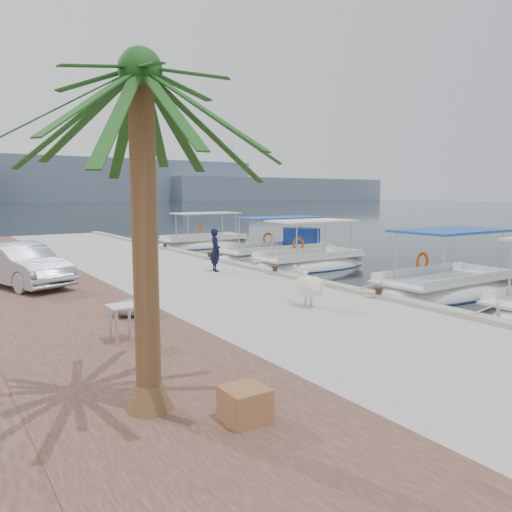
{
  "coord_description": "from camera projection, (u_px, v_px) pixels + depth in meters",
  "views": [
    {
      "loc": [
        -10.89,
        -13.1,
        3.44
      ],
      "look_at": [
        -1.0,
        1.78,
        1.2
      ],
      "focal_mm": 35.0,
      "sensor_mm": 36.0,
      "label": 1
    }
  ],
  "objects": [
    {
      "name": "fishing_caique_b",
      "position": [
        444.0,
        291.0,
        17.06
      ],
      "size": [
        6.37,
        2.56,
        2.83
      ],
      "color": "white",
      "rests_on": "ground"
    },
    {
      "name": "cobblestone_strip",
      "position": [
        32.0,
        288.0,
        16.94
      ],
      "size": [
        4.0,
        40.0,
        0.5
      ],
      "primitive_type": "cube",
      "color": "brown",
      "rests_on": "ground"
    },
    {
      "name": "wooden_crate",
      "position": [
        245.0,
        404.0,
        6.48
      ],
      "size": [
        0.55,
        0.55,
        0.44
      ],
      "primitive_type": "cube",
      "color": "brown",
      "rests_on": "cobblestone_strip"
    },
    {
      "name": "fishing_caique_e",
      "position": [
        204.0,
        245.0,
        32.15
      ],
      "size": [
        6.85,
        2.36,
        2.83
      ],
      "color": "white",
      "rests_on": "ground"
    },
    {
      "name": "fisherman",
      "position": [
        215.0,
        250.0,
        18.91
      ],
      "size": [
        0.5,
        0.66,
        1.62
      ],
      "primitive_type": "imported",
      "rotation": [
        0.0,
        0.0,
        1.37
      ],
      "color": "black",
      "rests_on": "concrete_quay"
    },
    {
      "name": "mooring_bollards",
      "position": [
        275.0,
        269.0,
        18.2
      ],
      "size": [
        0.28,
        20.28,
        0.33
      ],
      "color": "black",
      "rests_on": "concrete_quay"
    },
    {
      "name": "ground",
      "position": [
        308.0,
        294.0,
        17.24
      ],
      "size": [
        400.0,
        400.0,
        0.0
      ],
      "primitive_type": "plane",
      "color": "black",
      "rests_on": "ground"
    },
    {
      "name": "concrete_quay",
      "position": [
        169.0,
        275.0,
        19.69
      ],
      "size": [
        6.0,
        40.0,
        0.5
      ],
      "primitive_type": "cube",
      "color": "#9D9D98",
      "rests_on": "ground"
    },
    {
      "name": "pelican",
      "position": [
        308.0,
        286.0,
        13.01
      ],
      "size": [
        0.64,
        1.37,
        1.05
      ],
      "color": "tan",
      "rests_on": "concrete_quay"
    },
    {
      "name": "parked_car",
      "position": [
        21.0,
        265.0,
        15.84
      ],
      "size": [
        2.74,
        4.47,
        1.39
      ],
      "primitive_type": "imported",
      "rotation": [
        0.0,
        0.0,
        0.33
      ],
      "color": "#B3BECC",
      "rests_on": "cobblestone_strip"
    },
    {
      "name": "fishing_caique_d",
      "position": [
        278.0,
        256.0,
        26.27
      ],
      "size": [
        7.59,
        2.49,
        2.83
      ],
      "color": "white",
      "rests_on": "ground"
    },
    {
      "name": "distant_hills",
      "position": [
        43.0,
        183.0,
        199.07
      ],
      "size": [
        330.0,
        60.0,
        18.0
      ],
      "color": "slate",
      "rests_on": "ground"
    },
    {
      "name": "date_palm",
      "position": [
        140.0,
        73.0,
        6.3
      ],
      "size": [
        4.6,
        4.6,
        5.4
      ],
      "color": "brown",
      "rests_on": "cobblestone_strip"
    },
    {
      "name": "quay_curb",
      "position": [
        229.0,
        262.0,
        21.18
      ],
      "size": [
        0.44,
        40.0,
        0.12
      ],
      "primitive_type": "cube",
      "color": "gray",
      "rests_on": "concrete_quay"
    },
    {
      "name": "fishing_caique_c",
      "position": [
        309.0,
        266.0,
        23.11
      ],
      "size": [
        6.44,
        2.49,
        2.83
      ],
      "color": "white",
      "rests_on": "ground"
    },
    {
      "name": "folding_table",
      "position": [
        123.0,
        315.0,
        9.96
      ],
      "size": [
        0.55,
        0.55,
        0.73
      ],
      "color": "silver",
      "rests_on": "cobblestone_strip"
    },
    {
      "name": "tarp_bundle",
      "position": [
        134.0,
        307.0,
        12.13
      ],
      "size": [
        1.1,
        0.9,
        0.4
      ],
      "primitive_type": "ellipsoid",
      "color": "slate",
      "rests_on": "cobblestone_strip"
    }
  ]
}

